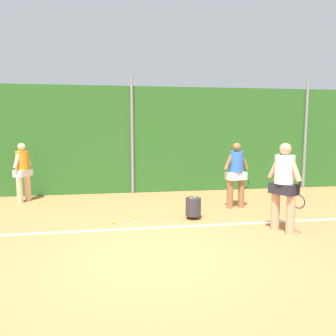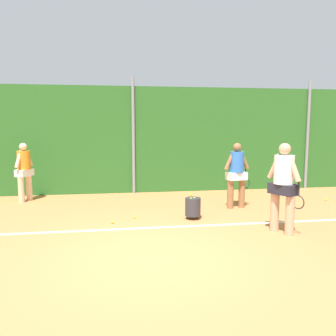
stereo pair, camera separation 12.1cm
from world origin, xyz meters
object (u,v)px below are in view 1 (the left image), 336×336
at_px(player_foreground_near, 284,183).
at_px(player_midcourt, 236,172).
at_px(player_backcourt_far, 23,169).
at_px(tennis_ball_4, 135,217).
at_px(ball_hopper, 193,207).
at_px(tennis_ball_2, 324,199).
at_px(tennis_ball_3, 113,222).
at_px(tennis_ball_6, 196,207).
at_px(tennis_ball_1, 190,194).
at_px(tennis_ball_0, 238,201).

relative_size(player_foreground_near, player_midcourt, 1.06).
distance_m(player_backcourt_far, tennis_ball_4, 3.90).
xyz_separation_m(player_midcourt, ball_hopper, (-1.37, -0.89, -0.67)).
xyz_separation_m(player_midcourt, tennis_ball_2, (2.91, 0.47, -0.93)).
bearing_deg(tennis_ball_2, ball_hopper, -162.30).
relative_size(tennis_ball_3, tennis_ball_4, 1.00).
distance_m(ball_hopper, tennis_ball_2, 4.50).
bearing_deg(tennis_ball_3, tennis_ball_6, 26.97).
distance_m(tennis_ball_1, tennis_ball_2, 3.97).
xyz_separation_m(tennis_ball_1, tennis_ball_6, (-0.21, -1.67, 0.00)).
xyz_separation_m(player_foreground_near, tennis_ball_4, (-2.90, 1.55, -0.99)).
bearing_deg(ball_hopper, player_foreground_near, -39.90).
bearing_deg(tennis_ball_3, ball_hopper, 3.55).
distance_m(player_midcourt, tennis_ball_3, 3.51).
relative_size(tennis_ball_4, tennis_ball_6, 1.00).
relative_size(player_backcourt_far, tennis_ball_0, 25.48).
height_order(player_foreground_near, tennis_ball_4, player_foreground_near).
height_order(player_midcourt, tennis_ball_0, player_midcourt).
height_order(tennis_ball_0, tennis_ball_1, same).
xyz_separation_m(ball_hopper, tennis_ball_4, (-1.35, 0.25, -0.26)).
distance_m(tennis_ball_0, tennis_ball_3, 3.90).
relative_size(ball_hopper, tennis_ball_1, 7.78).
distance_m(ball_hopper, tennis_ball_6, 1.08).
height_order(tennis_ball_2, tennis_ball_4, same).
bearing_deg(tennis_ball_1, tennis_ball_4, -127.87).
relative_size(player_backcourt_far, tennis_ball_2, 25.48).
relative_size(player_foreground_near, tennis_ball_0, 27.68).
bearing_deg(tennis_ball_6, ball_hopper, -108.00).
distance_m(player_backcourt_far, tennis_ball_1, 4.97).
distance_m(tennis_ball_3, tennis_ball_6, 2.45).
xyz_separation_m(tennis_ball_1, tennis_ball_3, (-2.39, -2.78, 0.00)).
xyz_separation_m(ball_hopper, tennis_ball_0, (1.69, 1.52, -0.26)).
xyz_separation_m(tennis_ball_0, tennis_ball_1, (-1.16, 1.14, 0.00)).
bearing_deg(ball_hopper, tennis_ball_6, 72.00).
bearing_deg(player_backcourt_far, tennis_ball_4, 78.95).
bearing_deg(tennis_ball_1, tennis_ball_2, -19.10).
xyz_separation_m(tennis_ball_1, tennis_ball_2, (3.75, -1.30, 0.00)).
bearing_deg(tennis_ball_1, player_foreground_near, -75.49).
bearing_deg(tennis_ball_6, player_foreground_near, -61.76).
distance_m(player_backcourt_far, tennis_ball_0, 6.20).
relative_size(player_foreground_near, tennis_ball_3, 27.68).
height_order(ball_hopper, tennis_ball_6, ball_hopper).
relative_size(player_backcourt_far, tennis_ball_4, 25.48).
distance_m(player_foreground_near, player_backcourt_far, 7.06).
relative_size(player_midcourt, tennis_ball_2, 26.09).
xyz_separation_m(player_midcourt, tennis_ball_3, (-3.23, -1.01, -0.93)).
relative_size(player_backcourt_far, tennis_ball_6, 25.48).
bearing_deg(tennis_ball_1, tennis_ball_3, -130.64).
distance_m(player_midcourt, tennis_ball_0, 1.17).
height_order(player_backcourt_far, ball_hopper, player_backcourt_far).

